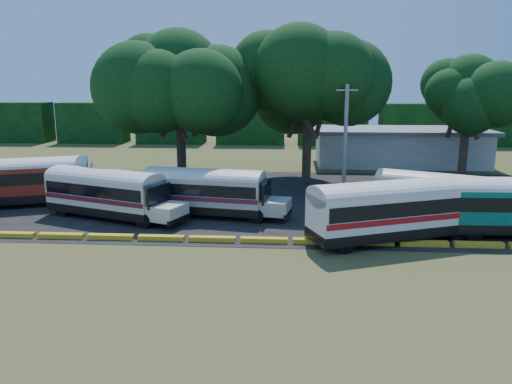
# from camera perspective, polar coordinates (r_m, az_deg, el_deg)

# --- Properties ---
(ground) EXTENTS (160.00, 160.00, 0.00)m
(ground) POSITION_cam_1_polar(r_m,az_deg,el_deg) (28.45, -8.32, -6.19)
(ground) COLOR #3B501A
(ground) RESTS_ON ground
(asphalt_strip) EXTENTS (64.00, 24.00, 0.02)m
(asphalt_strip) POSITION_cam_1_polar(r_m,az_deg,el_deg) (39.67, -3.28, -0.70)
(asphalt_strip) COLOR black
(asphalt_strip) RESTS_ON ground
(curb) EXTENTS (53.70, 0.45, 0.30)m
(curb) POSITION_cam_1_polar(r_m,az_deg,el_deg) (29.33, -7.92, -5.29)
(curb) COLOR yellow
(curb) RESTS_ON ground
(terminal_building) EXTENTS (19.00, 9.00, 4.00)m
(terminal_building) POSITION_cam_1_polar(r_m,az_deg,el_deg) (58.02, 16.01, 5.05)
(terminal_building) COLOR silver
(terminal_building) RESTS_ON ground
(treeline_backdrop) EXTENTS (130.00, 4.00, 6.00)m
(treeline_backdrop) POSITION_cam_1_polar(r_m,az_deg,el_deg) (74.79, -0.60, 7.84)
(treeline_backdrop) COLOR black
(treeline_backdrop) RESTS_ON ground
(bus_red) EXTENTS (11.06, 6.37, 3.56)m
(bus_red) POSITION_cam_1_polar(r_m,az_deg,el_deg) (40.70, -24.48, 1.45)
(bus_red) COLOR black
(bus_red) RESTS_ON ground
(bus_cream_west) EXTENTS (10.39, 5.96, 3.34)m
(bus_cream_west) POSITION_cam_1_polar(r_m,az_deg,el_deg) (34.97, -16.62, 0.15)
(bus_cream_west) COLOR black
(bus_cream_west) RESTS_ON ground
(bus_cream_east) EXTENTS (10.29, 4.09, 3.29)m
(bus_cream_east) POSITION_cam_1_polar(r_m,az_deg,el_deg) (34.13, -5.57, 0.28)
(bus_cream_east) COLOR black
(bus_cream_east) RESTS_ON ground
(bus_white_red) EXTENTS (11.04, 6.51, 3.56)m
(bus_white_red) POSITION_cam_1_polar(r_m,az_deg,el_deg) (29.52, 15.00, -1.72)
(bus_white_red) COLOR black
(bus_white_red) RESTS_ON ground
(bus_white_blue) EXTENTS (9.11, 5.77, 2.96)m
(bus_white_blue) POSITION_cam_1_polar(r_m,az_deg,el_deg) (36.40, 19.69, 0.06)
(bus_white_blue) COLOR black
(bus_white_blue) RESTS_ON ground
(tree_west) EXTENTS (10.03, 10.03, 13.45)m
(tree_west) POSITION_cam_1_polar(r_m,az_deg,el_deg) (43.46, -8.81, 13.24)
(tree_west) COLOR #362A1B
(tree_west) RESTS_ON ground
(tree_center) EXTENTS (10.32, 10.32, 13.11)m
(tree_center) POSITION_cam_1_polar(r_m,az_deg,el_deg) (45.08, 6.00, 12.72)
(tree_center) COLOR #362A1B
(tree_center) RESTS_ON ground
(tree_east) EXTENTS (7.99, 7.99, 11.61)m
(tree_east) POSITION_cam_1_polar(r_m,az_deg,el_deg) (51.69, 23.19, 11.01)
(tree_east) COLOR #362A1B
(tree_east) RESTS_ON ground
(utility_pole) EXTENTS (1.60, 0.30, 8.89)m
(utility_pole) POSITION_cam_1_polar(r_m,az_deg,el_deg) (38.83, 10.16, 5.65)
(utility_pole) COLOR gray
(utility_pole) RESTS_ON ground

